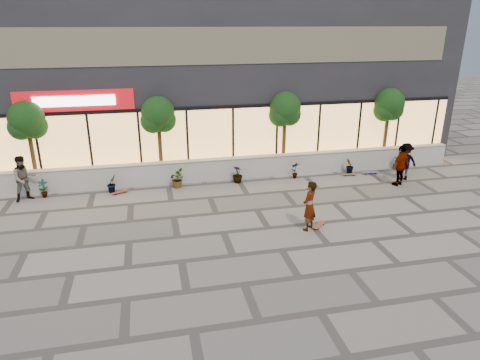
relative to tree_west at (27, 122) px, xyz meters
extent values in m
plane|color=gray|center=(9.00, -7.70, -2.99)|extent=(80.00, 80.00, 0.00)
cube|color=beige|center=(9.00, -0.70, -2.49)|extent=(22.00, 0.35, 1.00)
cube|color=#B2AFA8|center=(9.00, -0.70, -1.97)|extent=(22.00, 0.42, 0.04)
cube|color=#28272D|center=(9.00, 4.80, 1.26)|extent=(24.00, 9.00, 8.50)
cube|color=#EEB25F|center=(9.00, 0.28, -1.29)|extent=(23.04, 0.05, 3.00)
cube|color=black|center=(9.00, 0.25, 0.26)|extent=(23.04, 0.08, 0.15)
cube|color=red|center=(2.00, 0.23, 0.81)|extent=(5.00, 0.10, 0.90)
cube|color=white|center=(2.00, 0.16, 0.81)|extent=(3.40, 0.06, 0.45)
cube|color=brown|center=(9.00, 0.28, 3.01)|extent=(21.60, 0.05, 1.60)
imported|color=#123611|center=(0.50, -1.25, -2.58)|extent=(0.43, 0.29, 0.81)
imported|color=#123611|center=(3.30, -1.25, -2.58)|extent=(0.57, 0.57, 0.81)
imported|color=#123611|center=(6.10, -1.25, -2.58)|extent=(0.68, 0.77, 0.81)
imported|color=#123611|center=(8.90, -1.25, -2.58)|extent=(0.64, 0.64, 0.81)
imported|color=#123611|center=(11.70, -1.25, -2.58)|extent=(0.46, 0.35, 0.81)
imported|color=#123611|center=(14.50, -1.25, -2.58)|extent=(0.55, 0.57, 0.81)
imported|color=#123611|center=(17.30, -1.25, -2.58)|extent=(0.77, 0.84, 0.81)
cylinder|color=#4E361C|center=(0.00, 0.00, -1.37)|extent=(0.18, 0.18, 3.24)
sphere|color=#123611|center=(0.00, 0.00, 0.18)|extent=(1.50, 1.50, 1.50)
sphere|color=#123611|center=(-0.25, -0.05, -0.18)|extent=(1.10, 1.10, 1.10)
sphere|color=#123611|center=(0.25, 0.05, -0.18)|extent=(1.10, 1.10, 1.10)
cylinder|color=#4E361C|center=(5.50, 0.00, -1.37)|extent=(0.18, 0.18, 3.24)
sphere|color=#123611|center=(5.50, 0.00, 0.18)|extent=(1.50, 1.50, 1.50)
sphere|color=#123611|center=(5.25, -0.05, -0.18)|extent=(1.10, 1.10, 1.10)
sphere|color=#123611|center=(5.75, 0.05, -0.18)|extent=(1.10, 1.10, 1.10)
cylinder|color=#4E361C|center=(11.50, 0.00, -1.37)|extent=(0.18, 0.18, 3.24)
sphere|color=#123611|center=(11.50, 0.00, 0.18)|extent=(1.50, 1.50, 1.50)
sphere|color=#123611|center=(11.25, -0.05, -0.18)|extent=(1.10, 1.10, 1.10)
sphere|color=#123611|center=(11.75, 0.05, -0.18)|extent=(1.10, 1.10, 1.10)
cylinder|color=#4E361C|center=(17.00, 0.00, -1.37)|extent=(0.18, 0.18, 3.24)
sphere|color=#123611|center=(17.00, 0.00, 0.18)|extent=(1.50, 1.50, 1.50)
sphere|color=#123611|center=(16.75, -0.05, -0.18)|extent=(1.10, 1.10, 1.10)
sphere|color=#123611|center=(17.25, 0.05, -0.18)|extent=(1.10, 1.10, 1.10)
imported|color=white|center=(10.38, -6.46, -2.07)|extent=(0.78, 0.78, 1.83)
imported|color=#8A7959|center=(-0.12, -1.40, -2.03)|extent=(1.17, 1.08, 1.92)
imported|color=silver|center=(16.00, -3.15, -2.05)|extent=(1.19, 0.87, 1.87)
imported|color=maroon|center=(16.62, -2.52, -2.10)|extent=(1.21, 0.77, 1.77)
cube|color=brown|center=(10.84, -6.36, -2.90)|extent=(0.69, 0.65, 0.02)
cylinder|color=black|center=(10.97, -6.16, -2.96)|extent=(0.06, 0.06, 0.05)
cylinder|color=black|center=(11.06, -6.26, -2.96)|extent=(0.06, 0.06, 0.05)
cylinder|color=black|center=(10.62, -6.47, -2.96)|extent=(0.06, 0.06, 0.05)
cylinder|color=black|center=(10.71, -6.57, -2.96)|extent=(0.06, 0.06, 0.05)
cube|color=red|center=(3.62, -1.50, -2.91)|extent=(0.74, 0.48, 0.02)
cylinder|color=black|center=(3.79, -1.34, -2.96)|extent=(0.06, 0.05, 0.05)
cylinder|color=black|center=(3.85, -1.46, -2.96)|extent=(0.06, 0.05, 0.05)
cylinder|color=black|center=(3.39, -1.54, -2.96)|extent=(0.06, 0.05, 0.05)
cylinder|color=black|center=(3.44, -1.66, -2.96)|extent=(0.06, 0.05, 0.05)
cube|color=brown|center=(14.38, -1.50, -2.91)|extent=(0.71, 0.24, 0.02)
cylinder|color=black|center=(14.60, -1.46, -2.96)|extent=(0.05, 0.03, 0.05)
cylinder|color=black|center=(14.59, -1.58, -2.96)|extent=(0.05, 0.03, 0.05)
cylinder|color=black|center=(14.17, -1.42, -2.96)|extent=(0.05, 0.03, 0.05)
cylinder|color=black|center=(14.16, -1.54, -2.96)|extent=(0.05, 0.03, 0.05)
cube|color=#545398|center=(15.50, -1.50, -2.90)|extent=(0.83, 0.29, 0.02)
cylinder|color=black|center=(15.76, -1.45, -2.96)|extent=(0.06, 0.04, 0.06)
cylinder|color=black|center=(15.74, -1.60, -2.96)|extent=(0.06, 0.04, 0.06)
cylinder|color=black|center=(15.26, -1.40, -2.96)|extent=(0.06, 0.04, 0.06)
cylinder|color=black|center=(15.24, -1.55, -2.96)|extent=(0.06, 0.04, 0.06)
camera|label=1|loc=(5.03, -19.42, 4.02)|focal=32.00mm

